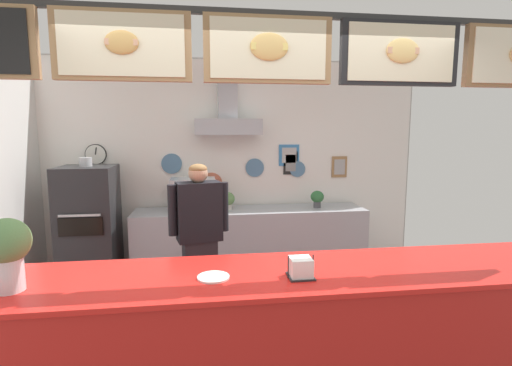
{
  "coord_description": "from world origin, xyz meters",
  "views": [
    {
      "loc": [
        -0.41,
        -2.67,
        1.9
      ],
      "look_at": [
        0.06,
        0.73,
        1.43
      ],
      "focal_mm": 26.93,
      "sensor_mm": 36.0,
      "label": 1
    }
  ],
  "objects_px": {
    "shop_worker": "(200,244)",
    "espresso_machine": "(193,195)",
    "potted_rosemary": "(317,198)",
    "basil_vase": "(7,251)",
    "napkin_holder": "(301,268)",
    "pizza_oven": "(90,230)",
    "condiment_plate": "(213,277)",
    "potted_sage": "(227,200)"
  },
  "relations": [
    {
      "from": "shop_worker",
      "to": "espresso_machine",
      "type": "xyz_separation_m",
      "value": [
        -0.08,
        1.28,
        0.25
      ]
    },
    {
      "from": "potted_rosemary",
      "to": "basil_vase",
      "type": "relative_size",
      "value": 0.54
    },
    {
      "from": "napkin_holder",
      "to": "potted_rosemary",
      "type": "bearing_deg",
      "value": 71.03
    },
    {
      "from": "napkin_holder",
      "to": "basil_vase",
      "type": "bearing_deg",
      "value": 179.06
    },
    {
      "from": "potted_rosemary",
      "to": "napkin_holder",
      "type": "bearing_deg",
      "value": -108.97
    },
    {
      "from": "pizza_oven",
      "to": "condiment_plate",
      "type": "bearing_deg",
      "value": -59.89
    },
    {
      "from": "pizza_oven",
      "to": "shop_worker",
      "type": "bearing_deg",
      "value": -41.14
    },
    {
      "from": "shop_worker",
      "to": "potted_rosemary",
      "type": "xyz_separation_m",
      "value": [
        1.51,
        1.3,
        0.17
      ]
    },
    {
      "from": "espresso_machine",
      "to": "potted_rosemary",
      "type": "height_order",
      "value": "espresso_machine"
    },
    {
      "from": "shop_worker",
      "to": "basil_vase",
      "type": "distance_m",
      "value": 1.68
    },
    {
      "from": "shop_worker",
      "to": "basil_vase",
      "type": "height_order",
      "value": "shop_worker"
    },
    {
      "from": "espresso_machine",
      "to": "condiment_plate",
      "type": "bearing_deg",
      "value": -85.99
    },
    {
      "from": "napkin_holder",
      "to": "condiment_plate",
      "type": "height_order",
      "value": "napkin_holder"
    },
    {
      "from": "pizza_oven",
      "to": "potted_rosemary",
      "type": "xyz_separation_m",
      "value": [
        2.79,
        0.18,
        0.28
      ]
    },
    {
      "from": "potted_rosemary",
      "to": "potted_sage",
      "type": "height_order",
      "value": "potted_sage"
    },
    {
      "from": "pizza_oven",
      "to": "napkin_holder",
      "type": "bearing_deg",
      "value": -51.99
    },
    {
      "from": "basil_vase",
      "to": "condiment_plate",
      "type": "relative_size",
      "value": 2.1
    },
    {
      "from": "potted_sage",
      "to": "espresso_machine",
      "type": "bearing_deg",
      "value": -172.43
    },
    {
      "from": "napkin_holder",
      "to": "basil_vase",
      "type": "xyz_separation_m",
      "value": [
        -1.64,
        0.03,
        0.17
      ]
    },
    {
      "from": "espresso_machine",
      "to": "potted_sage",
      "type": "xyz_separation_m",
      "value": [
        0.42,
        0.06,
        -0.08
      ]
    },
    {
      "from": "espresso_machine",
      "to": "condiment_plate",
      "type": "height_order",
      "value": "espresso_machine"
    },
    {
      "from": "shop_worker",
      "to": "condiment_plate",
      "type": "xyz_separation_m",
      "value": [
        0.09,
        -1.25,
        0.17
      ]
    },
    {
      "from": "shop_worker",
      "to": "espresso_machine",
      "type": "bearing_deg",
      "value": -98.59
    },
    {
      "from": "pizza_oven",
      "to": "shop_worker",
      "type": "xyz_separation_m",
      "value": [
        1.28,
        -1.12,
        0.11
      ]
    },
    {
      "from": "espresso_machine",
      "to": "basil_vase",
      "type": "height_order",
      "value": "basil_vase"
    },
    {
      "from": "potted_sage",
      "to": "basil_vase",
      "type": "distance_m",
      "value": 2.96
    },
    {
      "from": "shop_worker",
      "to": "basil_vase",
      "type": "xyz_separation_m",
      "value": [
        -1.02,
        -1.28,
        0.39
      ]
    },
    {
      "from": "shop_worker",
      "to": "condiment_plate",
      "type": "relative_size",
      "value": 8.3
    },
    {
      "from": "pizza_oven",
      "to": "potted_rosemary",
      "type": "distance_m",
      "value": 2.81
    },
    {
      "from": "espresso_machine",
      "to": "potted_rosemary",
      "type": "distance_m",
      "value": 1.6
    },
    {
      "from": "napkin_holder",
      "to": "basil_vase",
      "type": "height_order",
      "value": "basil_vase"
    },
    {
      "from": "potted_rosemary",
      "to": "potted_sage",
      "type": "xyz_separation_m",
      "value": [
        -1.17,
        0.04,
        -0.01
      ]
    },
    {
      "from": "pizza_oven",
      "to": "shop_worker",
      "type": "height_order",
      "value": "shop_worker"
    },
    {
      "from": "potted_sage",
      "to": "napkin_holder",
      "type": "relative_size",
      "value": 1.4
    },
    {
      "from": "condiment_plate",
      "to": "pizza_oven",
      "type": "bearing_deg",
      "value": 120.11
    },
    {
      "from": "condiment_plate",
      "to": "potted_sage",
      "type": "bearing_deg",
      "value": 84.57
    },
    {
      "from": "espresso_machine",
      "to": "pizza_oven",
      "type": "bearing_deg",
      "value": -172.11
    },
    {
      "from": "shop_worker",
      "to": "condiment_plate",
      "type": "distance_m",
      "value": 1.27
    },
    {
      "from": "potted_rosemary",
      "to": "espresso_machine",
      "type": "bearing_deg",
      "value": -179.59
    },
    {
      "from": "pizza_oven",
      "to": "basil_vase",
      "type": "distance_m",
      "value": 2.46
    },
    {
      "from": "pizza_oven",
      "to": "napkin_holder",
      "type": "height_order",
      "value": "pizza_oven"
    },
    {
      "from": "pizza_oven",
      "to": "condiment_plate",
      "type": "xyz_separation_m",
      "value": [
        1.37,
        -2.37,
        0.28
      ]
    }
  ]
}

